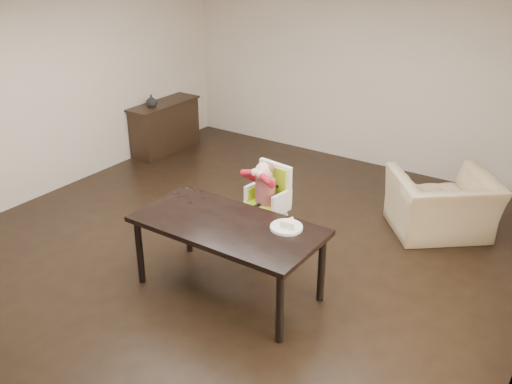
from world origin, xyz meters
TOP-DOWN VIEW (x-y plane):
  - ground at (0.00, 0.00)m, footprint 7.00×7.00m
  - room_walls at (0.00, 0.00)m, footprint 6.02×7.02m
  - dining_table at (0.41, -0.43)m, footprint 1.80×0.90m
  - high_chair at (0.33, 0.37)m, footprint 0.52×0.52m
  - plate at (0.93, -0.20)m, footprint 0.38×0.38m
  - armchair at (1.74, 1.91)m, footprint 1.31×1.26m
  - sideboard at (-2.78, 2.17)m, footprint 0.44×1.26m
  - vase at (-2.78, 1.91)m, footprint 0.22×0.22m

SIDE VIEW (x-z plane):
  - ground at x=0.00m, z-range 0.00..0.00m
  - sideboard at x=-2.78m, z-range 0.00..0.79m
  - armchair at x=1.74m, z-range 0.00..0.97m
  - dining_table at x=0.41m, z-range 0.30..1.05m
  - high_chair at x=0.33m, z-range 0.22..1.32m
  - plate at x=0.93m, z-range 0.74..0.82m
  - vase at x=-2.78m, z-range 0.79..0.97m
  - room_walls at x=0.00m, z-range 0.50..3.21m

